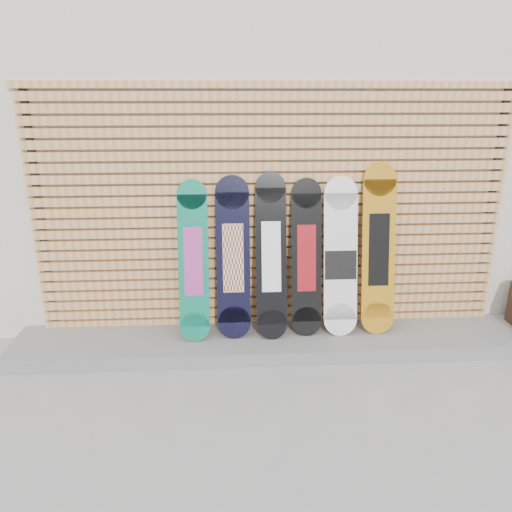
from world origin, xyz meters
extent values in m
plane|color=gray|center=(0.00, 0.00, 0.00)|extent=(80.00, 80.00, 0.00)
cube|color=beige|center=(0.50, 3.50, 1.80)|extent=(12.00, 5.00, 3.60)
cube|color=slate|center=(-0.15, 0.68, 0.06)|extent=(4.60, 0.70, 0.12)
cube|color=tan|center=(-0.15, 0.97, 0.14)|extent=(4.20, 0.05, 0.08)
cube|color=tan|center=(-0.15, 0.97, 0.23)|extent=(4.20, 0.05, 0.08)
cube|color=tan|center=(-0.15, 0.97, 0.33)|extent=(4.20, 0.05, 0.07)
cube|color=tan|center=(-0.15, 0.97, 0.43)|extent=(4.20, 0.05, 0.07)
cube|color=tan|center=(-0.15, 0.97, 0.53)|extent=(4.20, 0.05, 0.07)
cube|color=tan|center=(-0.15, 0.97, 0.62)|extent=(4.20, 0.05, 0.07)
cube|color=tan|center=(-0.15, 0.97, 0.72)|extent=(4.20, 0.05, 0.07)
cube|color=tan|center=(-0.15, 0.97, 0.82)|extent=(4.20, 0.05, 0.07)
cube|color=tan|center=(-0.15, 0.97, 0.91)|extent=(4.20, 0.05, 0.07)
cube|color=tan|center=(-0.15, 0.97, 1.01)|extent=(4.20, 0.05, 0.08)
cube|color=tan|center=(-0.15, 0.97, 1.11)|extent=(4.20, 0.05, 0.08)
cube|color=tan|center=(-0.15, 0.97, 1.20)|extent=(4.20, 0.05, 0.08)
cube|color=tan|center=(-0.15, 0.97, 1.30)|extent=(4.20, 0.05, 0.08)
cube|color=tan|center=(-0.15, 0.97, 1.40)|extent=(4.20, 0.05, 0.08)
cube|color=tan|center=(-0.15, 0.97, 1.50)|extent=(4.20, 0.05, 0.08)
cube|color=tan|center=(-0.15, 0.97, 1.59)|extent=(4.20, 0.05, 0.08)
cube|color=tan|center=(-0.15, 0.97, 1.69)|extent=(4.20, 0.05, 0.08)
cube|color=tan|center=(-0.15, 0.97, 1.79)|extent=(4.20, 0.05, 0.08)
cube|color=tan|center=(-0.15, 0.97, 1.88)|extent=(4.20, 0.05, 0.08)
cube|color=tan|center=(-0.15, 0.97, 1.98)|extent=(4.20, 0.05, 0.08)
cube|color=tan|center=(-0.15, 0.97, 2.08)|extent=(4.20, 0.05, 0.08)
cube|color=tan|center=(-0.15, 0.97, 2.17)|extent=(4.20, 0.05, 0.08)
cube|color=black|center=(-2.17, 0.99, 1.12)|extent=(0.06, 0.04, 2.23)
cube|color=black|center=(1.87, 0.99, 1.12)|extent=(0.06, 0.04, 2.23)
cube|color=tan|center=(-0.15, 0.97, 2.26)|extent=(4.26, 0.07, 0.06)
cube|color=#0B7256|center=(-0.84, 0.76, 0.81)|extent=(0.26, 0.30, 1.13)
cylinder|color=#0B7256|center=(-0.84, 0.63, 0.25)|extent=(0.26, 0.08, 0.26)
cylinder|color=#0B7256|center=(-0.84, 0.90, 1.37)|extent=(0.26, 0.08, 0.26)
cube|color=#BF43A1|center=(-0.84, 0.76, 0.81)|extent=(0.16, 0.17, 0.58)
cube|color=black|center=(-0.50, 0.78, 0.82)|extent=(0.30, 0.26, 1.12)
cylinder|color=black|center=(-0.50, 0.66, 0.26)|extent=(0.30, 0.08, 0.29)
cylinder|color=black|center=(-0.50, 0.90, 1.38)|extent=(0.30, 0.08, 0.29)
cube|color=silver|center=(-0.50, 0.78, 0.82)|extent=(0.18, 0.15, 0.60)
cube|color=black|center=(-0.16, 0.76, 0.84)|extent=(0.27, 0.30, 1.17)
cylinder|color=black|center=(-0.16, 0.63, 0.25)|extent=(0.27, 0.08, 0.27)
cylinder|color=black|center=(-0.16, 0.90, 1.42)|extent=(0.27, 0.08, 0.27)
cube|color=white|center=(-0.16, 0.76, 0.84)|extent=(0.17, 0.17, 0.61)
cube|color=black|center=(0.15, 0.79, 0.81)|extent=(0.27, 0.26, 1.12)
cylinder|color=black|center=(0.15, 0.67, 0.25)|extent=(0.27, 0.08, 0.27)
cylinder|color=black|center=(0.15, 0.91, 1.37)|extent=(0.27, 0.08, 0.27)
cube|color=maroon|center=(0.15, 0.79, 0.81)|extent=(0.17, 0.15, 0.58)
cube|color=white|center=(0.45, 0.78, 0.82)|extent=(0.30, 0.26, 1.11)
cylinder|color=white|center=(0.45, 0.66, 0.27)|extent=(0.30, 0.09, 0.30)
cylinder|color=white|center=(0.45, 0.90, 1.37)|extent=(0.30, 0.09, 0.30)
cube|color=black|center=(0.45, 0.77, 0.75)|extent=(0.28, 0.08, 0.26)
cube|color=#C17D14|center=(0.79, 0.79, 0.87)|extent=(0.30, 0.26, 1.22)
cylinder|color=#C17D14|center=(0.79, 0.67, 0.27)|extent=(0.30, 0.08, 0.30)
cylinder|color=#C17D14|center=(0.79, 0.91, 1.48)|extent=(0.30, 0.08, 0.30)
cube|color=black|center=(0.79, 0.79, 0.87)|extent=(0.18, 0.15, 0.64)
camera|label=1|loc=(-0.54, -3.35, 2.21)|focal=35.00mm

